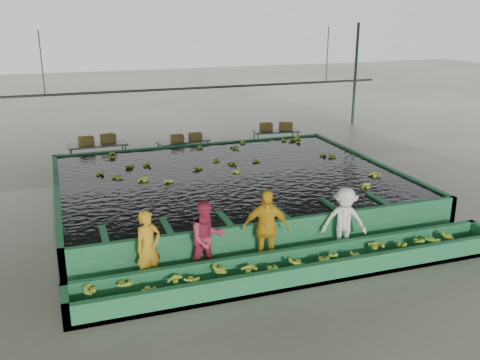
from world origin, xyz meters
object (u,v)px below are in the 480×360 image
object	(u,v)px
box_stack_right	(276,130)
worker_b	(207,239)
packing_table_mid	(184,152)
worker_a	(148,248)
box_stack_mid	(187,141)
worker_d	(344,221)
box_stack_left	(98,143)
worker_c	(266,228)
sorting_trough	(302,267)
packing_table_left	(99,156)
flotation_tank	(229,188)
packing_table_right	(276,140)

from	to	relation	value
box_stack_right	worker_b	bearing A→B (deg)	-120.45
packing_table_mid	worker_a	bearing A→B (deg)	-107.79
worker_b	box_stack_mid	bearing A→B (deg)	72.50
worker_d	box_stack_left	bearing A→B (deg)	140.54
worker_a	worker_b	xyz separation A→B (m)	(1.28, 0.00, 0.03)
worker_a	worker_c	distance (m)	2.65
worker_a	sorting_trough	bearing A→B (deg)	-39.11
packing_table_mid	box_stack_left	size ratio (longest dim) A/B	1.47
sorting_trough	worker_b	size ratio (longest dim) A/B	5.85
packing_table_mid	box_stack_mid	world-z (taller)	box_stack_mid
worker_d	packing_table_left	xyz separation A→B (m)	(-4.89, 9.23, -0.34)
packing_table_mid	box_stack_mid	xyz separation A→B (m)	(0.11, -0.06, 0.44)
box_stack_right	box_stack_left	bearing A→B (deg)	-176.91
worker_d	packing_table_left	bearing A→B (deg)	140.77
worker_b	packing_table_left	bearing A→B (deg)	92.75
sorting_trough	worker_a	size ratio (longest dim) A/B	6.03
packing_table_mid	flotation_tank	bearing A→B (deg)	-86.50
worker_a	box_stack_left	world-z (taller)	worker_a
worker_d	box_stack_mid	bearing A→B (deg)	123.29
flotation_tank	worker_d	xyz separation A→B (m)	(1.47, -4.30, 0.37)
sorting_trough	box_stack_right	size ratio (longest dim) A/B	7.44
worker_a	packing_table_left	distance (m)	9.24
sorting_trough	worker_a	distance (m)	3.33
packing_table_mid	packing_table_right	world-z (taller)	packing_table_mid
worker_d	packing_table_right	world-z (taller)	worker_d
worker_b	packing_table_mid	distance (m)	9.17
worker_b	box_stack_right	xyz separation A→B (m)	(5.70, 9.70, -0.00)
flotation_tank	box_stack_mid	distance (m)	4.67
flotation_tank	box_stack_left	bearing A→B (deg)	124.25
worker_c	box_stack_left	xyz separation A→B (m)	(-2.88, 9.31, 0.05)
worker_c	packing_table_right	world-z (taller)	worker_c
sorting_trough	box_stack_mid	world-z (taller)	box_stack_mid
worker_c	box_stack_right	bearing A→B (deg)	83.64
box_stack_mid	sorting_trough	bearing A→B (deg)	-88.96
worker_b	packing_table_right	bearing A→B (deg)	52.90
packing_table_mid	sorting_trough	bearing A→B (deg)	-88.32
worker_d	flotation_tank	bearing A→B (deg)	131.73
worker_d	box_stack_mid	size ratio (longest dim) A/B	1.39
box_stack_left	box_stack_mid	bearing A→B (deg)	-6.37
sorting_trough	worker_c	xyz separation A→B (m)	(-0.53, 0.80, 0.66)
worker_c	worker_d	bearing A→B (deg)	17.70
worker_c	sorting_trough	bearing A→B (deg)	-38.64
sorting_trough	box_stack_mid	bearing A→B (deg)	91.04
packing_table_right	flotation_tank	bearing A→B (deg)	-125.33
box_stack_left	packing_table_right	bearing A→B (deg)	2.38
packing_table_left	packing_table_mid	distance (m)	3.14
packing_table_left	box_stack_left	size ratio (longest dim) A/B	1.60
worker_c	worker_d	world-z (taller)	worker_c
worker_d	box_stack_left	world-z (taller)	worker_d
worker_d	box_stack_right	distance (m)	9.98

